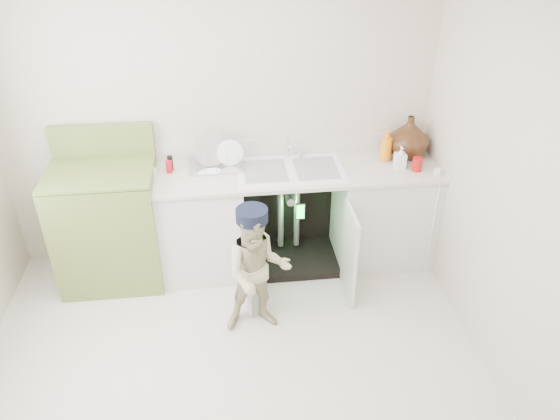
{
  "coord_description": "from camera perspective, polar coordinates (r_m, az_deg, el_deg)",
  "views": [
    {
      "loc": [
        0.01,
        -2.65,
        2.93
      ],
      "look_at": [
        0.4,
        0.7,
        0.84
      ],
      "focal_mm": 35.0,
      "sensor_mm": 36.0,
      "label": 1
    }
  ],
  "objects": [
    {
      "name": "counter_run",
      "position": [
        4.61,
        1.56,
        -0.37
      ],
      "size": [
        2.44,
        1.02,
        1.25
      ],
      "color": "silver",
      "rests_on": "ground"
    },
    {
      "name": "ground",
      "position": [
        3.95,
        -4.84,
        -16.3
      ],
      "size": [
        3.5,
        3.5,
        0.0
      ],
      "primitive_type": "plane",
      "color": "beige",
      "rests_on": "ground"
    },
    {
      "name": "room_shell",
      "position": [
        3.13,
        -5.86,
        -0.8
      ],
      "size": [
        6.0,
        5.5,
        1.26
      ],
      "color": "#BCB3A1",
      "rests_on": "ground"
    },
    {
      "name": "repair_worker",
      "position": [
        3.91,
        -2.35,
        -6.36
      ],
      "size": [
        0.66,
        0.64,
        1.02
      ],
      "rotation": [
        0.0,
        0.0,
        0.04
      ],
      "color": "beige",
      "rests_on": "ground"
    },
    {
      "name": "avocado_stove",
      "position": [
        4.62,
        -17.42,
        -1.33
      ],
      "size": [
        0.81,
        0.65,
        1.26
      ],
      "color": "olive",
      "rests_on": "ground"
    }
  ]
}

